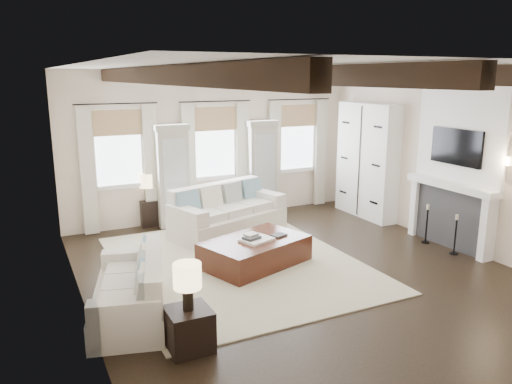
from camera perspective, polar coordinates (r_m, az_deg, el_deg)
name	(u,v)px	position (r m, az deg, el deg)	size (l,w,h in m)	color
ground	(303,275)	(8.03, 5.36, -9.43)	(7.50, 7.50, 0.00)	black
room_shell	(315,146)	(8.65, 6.78, 5.19)	(6.54, 7.54, 3.22)	beige
area_rug	(237,263)	(8.46, -2.18, -8.11)	(3.77, 4.61, 0.02)	#BAB395
sofa_back	(226,214)	(9.93, -3.42, -2.56)	(2.48, 1.66, 0.98)	silver
sofa_left	(134,291)	(6.82, -13.78, -10.94)	(1.34, 2.08, 0.82)	silver
ottoman	(255,252)	(8.33, -0.12, -6.88)	(1.69, 1.06, 0.44)	black
tray	(257,240)	(8.18, 0.09, -5.46)	(0.50, 0.38, 0.04)	white
book_lower	(252,238)	(8.14, -0.50, -5.25)	(0.26, 0.20, 0.04)	#262628
book_upper	(251,234)	(8.21, -0.58, -4.85)	(0.22, 0.17, 0.03)	beige
book_loose	(279,235)	(8.42, 2.63, -4.95)	(0.24, 0.18, 0.03)	#262628
side_table_front	(189,329)	(5.97, -7.66, -15.28)	(0.49, 0.49, 0.49)	black
lamp_front	(187,279)	(5.70, -7.85, -9.77)	(0.32, 0.32, 0.55)	black
side_table_back	(149,213)	(10.69, -12.15, -2.33)	(0.37, 0.37, 0.55)	black
lamp_back	(147,182)	(10.54, -12.32, 1.14)	(0.33, 0.33, 0.57)	black
candlestick_near	(455,238)	(9.46, 21.81, -4.88)	(0.15, 0.15, 0.72)	black
candlestick_far	(426,227)	(9.90, 18.91, -3.80)	(0.15, 0.15, 0.75)	black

